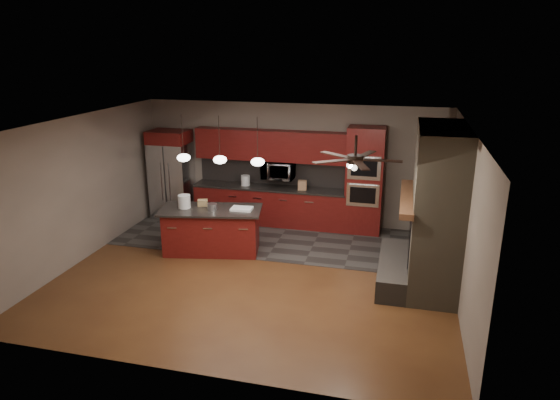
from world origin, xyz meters
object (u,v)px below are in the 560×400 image
(microwave, at_px, (278,170))
(paint_tray, at_px, (242,209))
(cardboard_box, at_px, (203,203))
(refrigerator, at_px, (172,174))
(paint_can, at_px, (212,207))
(counter_box, at_px, (302,185))
(kitchen_island, at_px, (212,230))
(white_bucket, at_px, (184,202))
(oven_tower, at_px, (364,181))
(counter_bucket, at_px, (245,180))

(microwave, height_order, paint_tray, microwave)
(cardboard_box, bearing_deg, paint_tray, -24.23)
(microwave, relative_size, refrigerator, 0.34)
(refrigerator, relative_size, paint_can, 11.27)
(counter_box, bearing_deg, kitchen_island, -136.39)
(white_bucket, bearing_deg, paint_tray, 7.92)
(microwave, height_order, refrigerator, refrigerator)
(kitchen_island, height_order, cardboard_box, cardboard_box)
(oven_tower, bearing_deg, kitchen_island, -146.44)
(microwave, xyz_separation_m, counter_bucket, (-0.78, -0.05, -0.28))
(kitchen_island, relative_size, counter_bucket, 9.16)
(white_bucket, height_order, paint_can, white_bucket)
(kitchen_island, xyz_separation_m, cardboard_box, (-0.23, 0.16, 0.52))
(oven_tower, xyz_separation_m, paint_tray, (-2.25, -1.80, -0.25))
(kitchen_island, distance_m, cardboard_box, 0.59)
(kitchen_island, height_order, counter_box, counter_box)
(cardboard_box, height_order, counter_bucket, counter_bucket)
(refrigerator, height_order, paint_tray, refrigerator)
(microwave, xyz_separation_m, cardboard_box, (-1.13, -1.80, -0.32))
(white_bucket, xyz_separation_m, paint_can, (0.58, 0.02, -0.07))
(white_bucket, relative_size, counter_bucket, 1.13)
(paint_can, bearing_deg, white_bucket, -177.99)
(paint_tray, height_order, cardboard_box, cardboard_box)
(paint_can, distance_m, paint_tray, 0.59)
(kitchen_island, bearing_deg, counter_box, 40.29)
(oven_tower, relative_size, paint_tray, 5.67)
(counter_bucket, bearing_deg, kitchen_island, -93.46)
(white_bucket, bearing_deg, cardboard_box, 35.68)
(paint_tray, bearing_deg, white_bucket, -175.31)
(cardboard_box, bearing_deg, microwave, 37.43)
(white_bucket, bearing_deg, microwave, 54.67)
(white_bucket, distance_m, cardboard_box, 0.38)
(refrigerator, bearing_deg, counter_bucket, 2.53)
(paint_can, height_order, paint_tray, paint_can)
(white_bucket, relative_size, paint_can, 1.40)
(kitchen_island, relative_size, white_bucket, 8.11)
(white_bucket, xyz_separation_m, paint_tray, (1.16, 0.16, -0.11))
(microwave, relative_size, cardboard_box, 3.66)
(white_bucket, relative_size, cardboard_box, 1.33)
(refrigerator, relative_size, counter_box, 9.96)
(microwave, bearing_deg, paint_tray, -98.40)
(white_bucket, xyz_separation_m, counter_bucket, (0.65, 1.97, -0.04))
(kitchen_island, distance_m, white_bucket, 0.80)
(counter_bucket, xyz_separation_m, counter_box, (1.37, -0.05, -0.01))
(oven_tower, xyz_separation_m, cardboard_box, (-3.10, -1.75, -0.21))
(oven_tower, xyz_separation_m, kitchen_island, (-2.87, -1.90, -0.73))
(paint_tray, bearing_deg, microwave, 78.37)
(kitchen_island, bearing_deg, paint_tray, -1.71)
(white_bucket, height_order, counter_box, white_bucket)
(white_bucket, relative_size, counter_box, 1.24)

